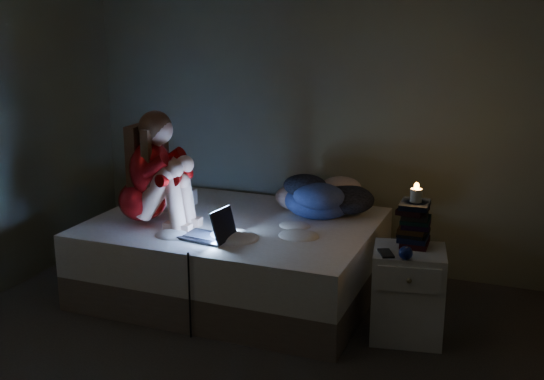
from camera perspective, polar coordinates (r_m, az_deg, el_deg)
The scene contains 12 objects.
floor at distance 3.85m, azimuth -6.41°, elevation -15.33°, with size 3.60×3.80×0.02m, color #2C2A28.
wall_back at distance 5.13m, azimuth 3.25°, elevation 7.91°, with size 3.60×0.02×2.60m, color #5E6259.
bed at distance 4.73m, azimuth -3.19°, elevation -5.65°, with size 1.90×1.43×0.52m, color beige, non-canonical shape.
pillow at distance 5.05m, azimuth -9.08°, elevation -0.67°, with size 0.40×0.28×0.12m, color white.
woman at distance 4.57m, azimuth -11.03°, elevation 1.89°, with size 0.48×0.32×0.78m, color maroon, non-canonical shape.
laptop at distance 4.27m, azimuth -5.64°, elevation -2.70°, with size 0.32×0.23×0.23m, color black, non-canonical shape.
clothes_pile at distance 4.74m, azimuth 3.96°, elevation -0.37°, with size 0.51×0.41×0.31m, color navy, non-canonical shape.
nightstand at distance 4.17m, azimuth 11.41°, elevation -8.61°, with size 0.42×0.37×0.56m, color silver.
book_stack at distance 4.11m, azimuth 11.99°, elevation -2.64°, with size 0.19×0.25×0.29m, color black, non-canonical shape.
candle at distance 4.06m, azimuth 12.13°, elevation -0.13°, with size 0.07×0.07×0.08m, color beige.
phone at distance 3.99m, azimuth 9.41°, elevation -5.17°, with size 0.07×0.14×0.01m, color black.
blue_orb at distance 3.90m, azimuth 10.82°, elevation -5.19°, with size 0.08×0.08×0.08m, color navy.
Camera 1 is at (1.60, -2.92, 1.92)m, focal length 44.44 mm.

